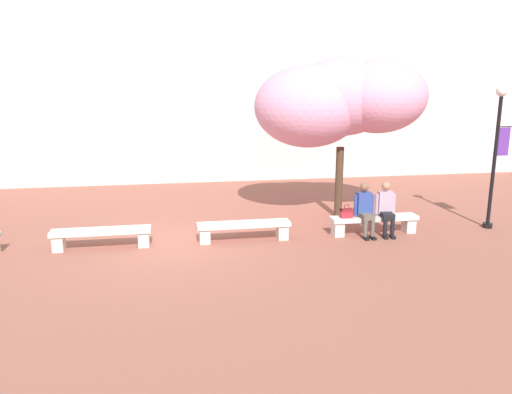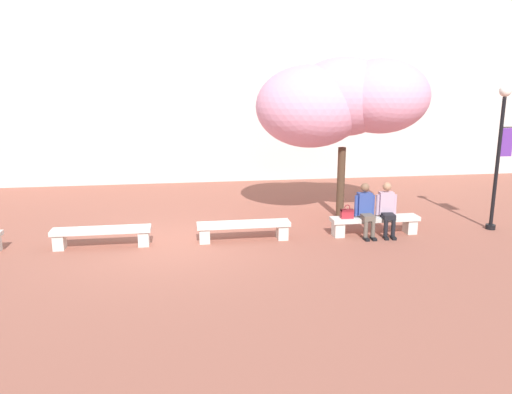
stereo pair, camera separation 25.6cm
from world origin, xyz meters
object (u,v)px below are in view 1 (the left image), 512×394
at_px(lamp_post_with_banner, 497,144).
at_px(stone_bench_center, 244,228).
at_px(stone_bench_near_east, 374,221).
at_px(person_seated_right, 386,206).
at_px(stone_bench_near_west, 101,235).
at_px(cherry_tree_main, 339,101).
at_px(person_seated_left, 365,207).
at_px(handbag, 347,213).

bearing_deg(lamp_post_with_banner, stone_bench_center, 180.00).
bearing_deg(stone_bench_near_east, person_seated_right, -11.18).
height_order(stone_bench_near_west, stone_bench_near_east, same).
distance_m(stone_bench_near_east, cherry_tree_main, 3.33).
bearing_deg(lamp_post_with_banner, stone_bench_near_west, 180.00).
relative_size(person_seated_left, handbag, 3.81).
bearing_deg(handbag, lamp_post_with_banner, 0.44).
relative_size(stone_bench_center, person_seated_right, 1.70).
bearing_deg(stone_bench_center, handbag, -0.69).
distance_m(person_seated_right, lamp_post_with_banner, 3.21).
bearing_deg(stone_bench_center, stone_bench_near_east, 0.00).
height_order(stone_bench_near_west, person_seated_left, person_seated_left).
bearing_deg(person_seated_right, lamp_post_with_banner, 1.05).
distance_m(person_seated_right, cherry_tree_main, 3.08).
relative_size(stone_bench_near_east, lamp_post_with_banner, 0.61).
xyz_separation_m(stone_bench_near_west, handbag, (5.74, -0.03, 0.27)).
bearing_deg(person_seated_right, stone_bench_center, 179.13).
distance_m(stone_bench_near_west, handbag, 5.75).
xyz_separation_m(stone_bench_center, stone_bench_near_east, (3.23, 0.00, 0.00)).
height_order(stone_bench_center, person_seated_left, person_seated_left).
distance_m(stone_bench_near_east, person_seated_left, 0.48).
xyz_separation_m(person_seated_left, cherry_tree_main, (-0.18, 1.69, 2.48)).
bearing_deg(person_seated_left, stone_bench_near_west, 179.50).
bearing_deg(stone_bench_near_west, person_seated_left, -0.50).
bearing_deg(stone_bench_center, person_seated_right, -0.87).
height_order(person_seated_right, lamp_post_with_banner, lamp_post_with_banner).
relative_size(stone_bench_near_east, person_seated_left, 1.70).
bearing_deg(person_seated_left, stone_bench_near_east, 10.97).
relative_size(person_seated_left, person_seated_right, 1.00).
relative_size(cherry_tree_main, lamp_post_with_banner, 1.25).
relative_size(person_seated_left, lamp_post_with_banner, 0.36).
xyz_separation_m(cherry_tree_main, lamp_post_with_banner, (3.57, -1.63, -1.01)).
height_order(person_seated_right, cherry_tree_main, cherry_tree_main).
height_order(stone_bench_near_east, handbag, handbag).
bearing_deg(stone_bench_near_east, handbag, -177.63).
xyz_separation_m(stone_bench_center, cherry_tree_main, (2.78, 1.63, 2.86)).
distance_m(stone_bench_near_west, lamp_post_with_banner, 9.77).
height_order(stone_bench_near_west, handbag, handbag).
xyz_separation_m(stone_bench_near_east, person_seated_right, (0.27, -0.05, 0.38)).
distance_m(stone_bench_center, person_seated_right, 3.52).
bearing_deg(stone_bench_center, stone_bench_near_west, 180.00).
height_order(stone_bench_center, stone_bench_near_east, same).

